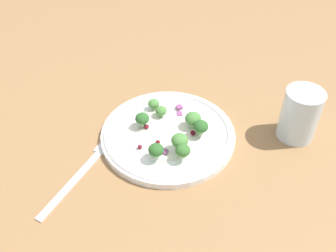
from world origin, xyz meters
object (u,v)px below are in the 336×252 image
(broccoli_floret_1, at_px, (183,151))
(broccoli_floret_2, at_px, (142,119))
(plate, at_px, (168,134))
(broccoli_floret_0, at_px, (201,127))
(water_glass, at_px, (300,113))
(fork, at_px, (83,171))

(broccoli_floret_1, xyz_separation_m, broccoli_floret_2, (0.07, -0.07, -0.00))
(plate, distance_m, broccoli_floret_0, 0.06)
(broccoli_floret_0, distance_m, water_glass, 0.17)
(plate, height_order, broccoli_floret_2, broccoli_floret_2)
(fork, bearing_deg, broccoli_floret_2, -129.71)
(broccoli_floret_1, bearing_deg, fork, 10.41)
(broccoli_floret_2, relative_size, fork, 0.14)
(broccoli_floret_0, xyz_separation_m, broccoli_floret_1, (0.03, 0.06, -0.00))
(plate, bearing_deg, broccoli_floret_0, 175.23)
(plate, distance_m, water_glass, 0.23)
(broccoli_floret_1, height_order, fork, broccoli_floret_1)
(broccoli_floret_1, xyz_separation_m, water_glass, (-0.19, -0.09, 0.01))
(broccoli_floret_0, xyz_separation_m, fork, (0.18, 0.09, -0.03))
(plate, xyz_separation_m, broccoli_floret_2, (0.05, -0.01, 0.02))
(broccoli_floret_1, relative_size, fork, 0.14)
(plate, xyz_separation_m, broccoli_floret_1, (-0.03, 0.06, 0.03))
(broccoli_floret_0, relative_size, fork, 0.15)
(broccoli_floret_2, bearing_deg, plate, 169.22)
(water_glass, bearing_deg, broccoli_floret_1, 26.28)
(broccoli_floret_0, distance_m, broccoli_floret_2, 0.10)
(broccoli_floret_2, distance_m, fork, 0.13)
(fork, relative_size, water_glass, 1.92)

